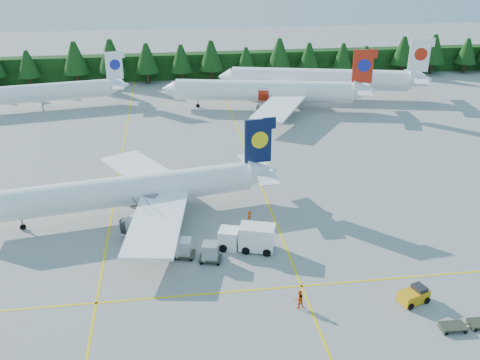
{
  "coord_description": "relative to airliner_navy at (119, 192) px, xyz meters",
  "views": [
    {
      "loc": [
        -6.05,
        -48.79,
        31.73
      ],
      "look_at": [
        2.33,
        12.51,
        3.5
      ],
      "focal_mm": 40.0,
      "sensor_mm": 36.0,
      "label": 1
    }
  ],
  "objects": [
    {
      "name": "crew_a",
      "position": [
        5.74,
        -9.4,
        -2.49
      ],
      "size": [
        0.69,
        0.62,
        1.59
      ],
      "primitive_type": "imported",
      "rotation": [
        0.0,
        0.0,
        0.52
      ],
      "color": "orange",
      "rests_on": "ground"
    },
    {
      "name": "uld_pair",
      "position": [
        8.8,
        -11.04,
        -2.06
      ],
      "size": [
        5.53,
        3.51,
        1.82
      ],
      "rotation": [
        0.0,
        0.0,
        -0.23
      ],
      "color": "#303526",
      "rests_on": "ground"
    },
    {
      "name": "taxi_stripe_b",
      "position": [
        18.8,
        8.63,
        -3.28
      ],
      "size": [
        0.25,
        120.0,
        0.01
      ],
      "primitive_type": "cube",
      "color": "yellow",
      "rests_on": "ground"
    },
    {
      "name": "ground",
      "position": [
        12.8,
        -11.37,
        -3.29
      ],
      "size": [
        320.0,
        320.0,
        0.0
      ],
      "primitive_type": "plane",
      "color": "#9D9D98",
      "rests_on": "ground"
    },
    {
      "name": "baggage_tug",
      "position": [
        28.78,
        -21.23,
        -2.54
      ],
      "size": [
        3.16,
        2.35,
        1.51
      ],
      "rotation": [
        0.0,
        0.0,
        0.33
      ],
      "color": "orange",
      "rests_on": "ground"
    },
    {
      "name": "taxi_stripe_a",
      "position": [
        -1.2,
        8.63,
        -3.28
      ],
      "size": [
        0.25,
        120.0,
        0.01
      ],
      "primitive_type": "cube",
      "color": "yellow",
      "rests_on": "ground"
    },
    {
      "name": "airliner_far_right",
      "position": [
        37.66,
        49.86,
        0.73
      ],
      "size": [
        43.43,
        13.53,
        12.82
      ],
      "rotation": [
        0.0,
        0.0,
        -0.23
      ],
      "color": "white",
      "rests_on": "ground"
    },
    {
      "name": "airliner_navy",
      "position": [
        0.0,
        0.0,
        0.0
      ],
      "size": [
        37.41,
        30.55,
        10.93
      ],
      "rotation": [
        0.0,
        0.0,
        0.16
      ],
      "color": "white",
      "rests_on": "ground"
    },
    {
      "name": "treeline_hedge",
      "position": [
        12.8,
        70.63,
        -0.29
      ],
      "size": [
        220.0,
        4.0,
        6.0
      ],
      "primitive_type": "cube",
      "color": "black",
      "rests_on": "ground"
    },
    {
      "name": "taxi_stripe_cross",
      "position": [
        12.8,
        -17.37,
        -3.28
      ],
      "size": [
        80.0,
        0.25,
        0.01
      ],
      "primitive_type": "cube",
      "color": "yellow",
      "rests_on": "ground"
    },
    {
      "name": "crew_b",
      "position": [
        17.74,
        -20.61,
        -2.36
      ],
      "size": [
        1.04,
        0.89,
        1.85
      ],
      "primitive_type": "imported",
      "rotation": [
        0.0,
        0.0,
        3.37
      ],
      "color": "#DF4304",
      "rests_on": "ground"
    },
    {
      "name": "crew_c",
      "position": [
        15.63,
        -3.9,
        -2.5
      ],
      "size": [
        0.68,
        0.78,
        1.57
      ],
      "primitive_type": "imported",
      "rotation": [
        0.0,
        0.0,
        1.11
      ],
      "color": "#FF4105",
      "rests_on": "ground"
    },
    {
      "name": "airstairs",
      "position": [
        2.58,
        -4.46,
        -2.54
      ],
      "size": [
        4.56,
        5.81,
        3.42
      ],
      "rotation": [
        0.0,
        0.0,
        -0.42
      ],
      "color": "white",
      "rests_on": "ground"
    },
    {
      "name": "airliner_red",
      "position": [
        24.91,
        42.72,
        0.35
      ],
      "size": [
        41.13,
        33.52,
        12.08
      ],
      "rotation": [
        0.0,
        0.0,
        -0.2
      ],
      "color": "white",
      "rests_on": "ground"
    },
    {
      "name": "service_truck",
      "position": [
        14.44,
        -9.68,
        -1.82
      ],
      "size": [
        6.54,
        4.03,
        2.97
      ],
      "rotation": [
        0.0,
        0.0,
        -0.32
      ],
      "color": "white",
      "rests_on": "ground"
    },
    {
      "name": "airliner_far_left",
      "position": [
        -21.4,
        48.5,
        0.01
      ],
      "size": [
        35.9,
        9.1,
        10.5
      ],
      "rotation": [
        0.0,
        0.0,
        0.17
      ],
      "color": "white",
      "rests_on": "ground"
    }
  ]
}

